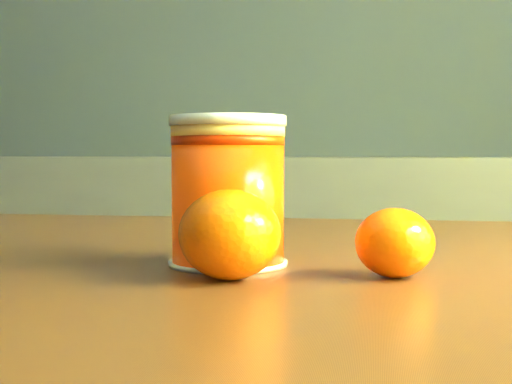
# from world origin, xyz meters

# --- Properties ---
(kitchen_counter) EXTENTS (3.15, 0.60, 0.90)m
(kitchen_counter) POSITION_xyz_m (0.00, 1.45, 0.45)
(kitchen_counter) COLOR #55555A
(kitchen_counter) RESTS_ON ground
(juice_glass) EXTENTS (0.09, 0.09, 0.11)m
(juice_glass) POSITION_xyz_m (0.73, 0.17, 0.88)
(juice_glass) COLOR #E23C04
(juice_glass) RESTS_ON table
(orange_front) EXTENTS (0.09, 0.09, 0.06)m
(orange_front) POSITION_xyz_m (0.75, 0.11, 0.85)
(orange_front) COLOR #FF5F05
(orange_front) RESTS_ON table
(orange_back) EXTENTS (0.06, 0.06, 0.05)m
(orange_back) POSITION_xyz_m (0.86, 0.14, 0.84)
(orange_back) COLOR #FF5F05
(orange_back) RESTS_ON table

